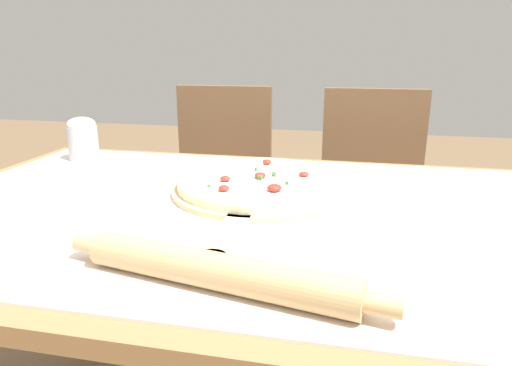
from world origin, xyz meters
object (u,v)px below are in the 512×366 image
(pizza, at_px, (259,181))
(rolling_pin, at_px, (217,271))
(chair_right, at_px, (371,194))
(flour_cup, at_px, (83,138))
(pizza_peel, at_px, (257,192))
(chair_left, at_px, (220,184))

(pizza, height_order, rolling_pin, rolling_pin)
(chair_right, bearing_deg, pizza, -112.27)
(chair_right, height_order, flour_cup, chair_right)
(pizza_peel, relative_size, chair_right, 0.64)
(chair_left, height_order, flour_cup, chair_left)
(rolling_pin, distance_m, chair_right, 1.19)
(chair_left, xyz_separation_m, chair_right, (0.58, 0.00, 0.00))
(pizza_peel, bearing_deg, pizza, 89.75)
(rolling_pin, xyz_separation_m, chair_left, (-0.34, 1.14, -0.24))
(rolling_pin, relative_size, chair_left, 0.53)
(pizza, xyz_separation_m, chair_left, (-0.30, 0.71, -0.24))
(rolling_pin, relative_size, flour_cup, 3.92)
(pizza_peel, relative_size, rolling_pin, 1.21)
(rolling_pin, distance_m, chair_left, 1.21)
(pizza_peel, height_order, chair_left, chair_left)
(pizza_peel, xyz_separation_m, rolling_pin, (0.03, -0.41, 0.02))
(rolling_pin, relative_size, chair_right, 0.53)
(rolling_pin, bearing_deg, chair_left, 106.42)
(chair_right, relative_size, flour_cup, 7.40)
(pizza_peel, distance_m, flour_cup, 0.60)
(chair_left, bearing_deg, pizza_peel, -69.50)
(chair_left, bearing_deg, flour_cup, -118.22)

